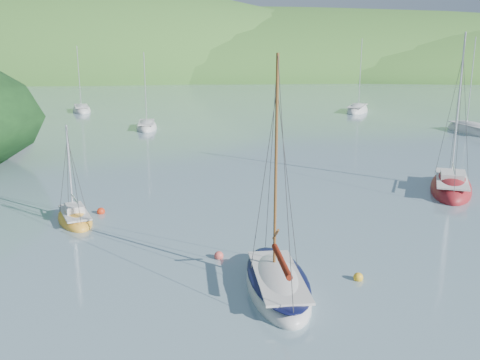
{
  "coord_description": "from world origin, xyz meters",
  "views": [
    {
      "loc": [
        -2.06,
        -19.78,
        9.64
      ],
      "look_at": [
        -0.91,
        8.0,
        2.59
      ],
      "focal_mm": 40.0,
      "sensor_mm": 36.0,
      "label": 1
    }
  ],
  "objects_px": {
    "daysailer_white": "(277,285)",
    "distant_sloop_c": "(82,110)",
    "sloop_red": "(451,188)",
    "distant_sloop_a": "(147,127)",
    "sailboat_yellow": "(75,218)",
    "distant_sloop_b": "(357,111)",
    "distant_sloop_d": "(471,131)"
  },
  "relations": [
    {
      "from": "distant_sloop_c",
      "to": "distant_sloop_d",
      "type": "relative_size",
      "value": 0.9
    },
    {
      "from": "sailboat_yellow",
      "to": "distant_sloop_a",
      "type": "bearing_deg",
      "value": 66.95
    },
    {
      "from": "sailboat_yellow",
      "to": "distant_sloop_d",
      "type": "height_order",
      "value": "distant_sloop_d"
    },
    {
      "from": "daysailer_white",
      "to": "distant_sloop_b",
      "type": "bearing_deg",
      "value": 68.74
    },
    {
      "from": "sloop_red",
      "to": "distant_sloop_b",
      "type": "distance_m",
      "value": 44.13
    },
    {
      "from": "sailboat_yellow",
      "to": "distant_sloop_b",
      "type": "bearing_deg",
      "value": 36.15
    },
    {
      "from": "sailboat_yellow",
      "to": "distant_sloop_c",
      "type": "relative_size",
      "value": 0.57
    },
    {
      "from": "daysailer_white",
      "to": "sloop_red",
      "type": "distance_m",
      "value": 19.84
    },
    {
      "from": "sloop_red",
      "to": "distant_sloop_c",
      "type": "distance_m",
      "value": 58.36
    },
    {
      "from": "distant_sloop_d",
      "to": "daysailer_white",
      "type": "bearing_deg",
      "value": -134.41
    },
    {
      "from": "distant_sloop_a",
      "to": "distant_sloop_c",
      "type": "xyz_separation_m",
      "value": [
        -11.78,
        17.15,
        0.01
      ]
    },
    {
      "from": "daysailer_white",
      "to": "distant_sloop_d",
      "type": "height_order",
      "value": "distant_sloop_d"
    },
    {
      "from": "daysailer_white",
      "to": "distant_sloop_c",
      "type": "relative_size",
      "value": 0.97
    },
    {
      "from": "distant_sloop_a",
      "to": "distant_sloop_b",
      "type": "height_order",
      "value": "distant_sloop_b"
    },
    {
      "from": "daysailer_white",
      "to": "distant_sloop_d",
      "type": "bearing_deg",
      "value": 52.02
    },
    {
      "from": "daysailer_white",
      "to": "sailboat_yellow",
      "type": "xyz_separation_m",
      "value": [
        -10.44,
        9.18,
        -0.07
      ]
    },
    {
      "from": "sloop_red",
      "to": "sailboat_yellow",
      "type": "bearing_deg",
      "value": -145.72
    },
    {
      "from": "sailboat_yellow",
      "to": "distant_sloop_d",
      "type": "xyz_separation_m",
      "value": [
        36.66,
        29.6,
        0.03
      ]
    },
    {
      "from": "distant_sloop_a",
      "to": "distant_sloop_c",
      "type": "distance_m",
      "value": 20.8
    },
    {
      "from": "distant_sloop_d",
      "to": "distant_sloop_a",
      "type": "bearing_deg",
      "value": 162.55
    },
    {
      "from": "daysailer_white",
      "to": "distant_sloop_d",
      "type": "distance_m",
      "value": 46.81
    },
    {
      "from": "distant_sloop_b",
      "to": "distant_sloop_c",
      "type": "relative_size",
      "value": 1.11
    },
    {
      "from": "daysailer_white",
      "to": "sloop_red",
      "type": "height_order",
      "value": "sloop_red"
    },
    {
      "from": "sailboat_yellow",
      "to": "distant_sloop_a",
      "type": "distance_m",
      "value": 34.21
    },
    {
      "from": "sailboat_yellow",
      "to": "distant_sloop_b",
      "type": "height_order",
      "value": "distant_sloop_b"
    },
    {
      "from": "sailboat_yellow",
      "to": "distant_sloop_c",
      "type": "height_order",
      "value": "distant_sloop_c"
    },
    {
      "from": "sloop_red",
      "to": "distant_sloop_d",
      "type": "distance_m",
      "value": 27.35
    },
    {
      "from": "distant_sloop_a",
      "to": "distant_sloop_b",
      "type": "relative_size",
      "value": 0.84
    },
    {
      "from": "sloop_red",
      "to": "distant_sloop_d",
      "type": "bearing_deg",
      "value": 83.58
    },
    {
      "from": "sloop_red",
      "to": "distant_sloop_d",
      "type": "height_order",
      "value": "distant_sloop_d"
    },
    {
      "from": "daysailer_white",
      "to": "sailboat_yellow",
      "type": "distance_m",
      "value": 13.9
    },
    {
      "from": "sloop_red",
      "to": "distant_sloop_a",
      "type": "relative_size",
      "value": 1.18
    }
  ]
}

